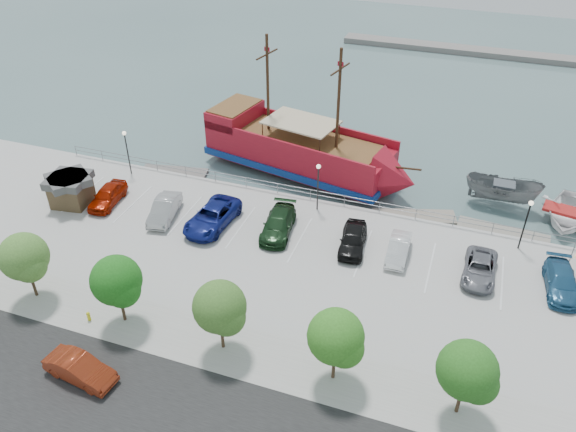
% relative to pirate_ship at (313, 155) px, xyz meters
% --- Properties ---
extents(ground, '(160.00, 160.00, 0.00)m').
position_rel_pirate_ship_xyz_m(ground, '(2.56, -13.34, -2.22)').
color(ground, '#456161').
extents(sidewalk, '(100.00, 4.00, 0.05)m').
position_rel_pirate_ship_xyz_m(sidewalk, '(2.56, -23.34, -1.20)').
color(sidewalk, '#9B9A95').
rests_on(sidewalk, land_slab).
extents(seawall_railing, '(50.00, 0.06, 1.00)m').
position_rel_pirate_ship_xyz_m(seawall_railing, '(2.56, -5.54, -0.69)').
color(seawall_railing, slate).
rests_on(seawall_railing, land_slab).
extents(far_shore, '(40.00, 3.00, 0.80)m').
position_rel_pirate_ship_xyz_m(far_shore, '(12.56, 41.66, -1.82)').
color(far_shore, gray).
rests_on(far_shore, ground).
extents(pirate_ship, '(21.36, 9.71, 13.25)m').
position_rel_pirate_ship_xyz_m(pirate_ship, '(0.00, 0.00, 0.00)').
color(pirate_ship, maroon).
rests_on(pirate_ship, ground).
extents(patrol_boat, '(6.54, 2.77, 2.49)m').
position_rel_pirate_ship_xyz_m(patrol_boat, '(17.10, 0.55, -0.98)').
color(patrol_boat, slate).
rests_on(patrol_boat, ground).
extents(speedboat, '(6.11, 7.62, 1.41)m').
position_rel_pirate_ship_xyz_m(speedboat, '(22.47, -0.35, -1.52)').
color(speedboat, white).
rests_on(speedboat, ground).
extents(dock_west, '(6.54, 2.93, 0.36)m').
position_rel_pirate_ship_xyz_m(dock_west, '(-12.55, -4.14, -2.04)').
color(dock_west, slate).
rests_on(dock_west, ground).
extents(dock_mid, '(7.22, 3.93, 0.40)m').
position_rel_pirate_ship_xyz_m(dock_mid, '(10.34, -4.14, -2.02)').
color(dock_mid, gray).
rests_on(dock_mid, ground).
extents(dock_east, '(7.32, 2.58, 0.41)m').
position_rel_pirate_ship_xyz_m(dock_east, '(17.51, -4.14, -2.01)').
color(dock_east, gray).
rests_on(dock_east, ground).
extents(shed, '(3.58, 3.58, 2.60)m').
position_rel_pirate_ship_xyz_m(shed, '(-17.32, -12.81, 0.17)').
color(shed, brown).
rests_on(shed, land_slab).
extents(street_sedan, '(4.61, 2.08, 1.47)m').
position_rel_pirate_ship_xyz_m(street_sedan, '(-5.20, -28.19, -0.49)').
color(street_sedan, maroon).
rests_on(street_sedan, street).
extents(fire_hydrant, '(0.24, 0.24, 0.70)m').
position_rel_pirate_ship_xyz_m(fire_hydrant, '(-7.60, -24.14, -0.84)').
color(fire_hydrant, yellow).
rests_on(fire_hydrant, sidewalk).
extents(lamp_post_left, '(0.36, 0.36, 4.28)m').
position_rel_pirate_ship_xyz_m(lamp_post_left, '(-15.44, -6.84, 1.72)').
color(lamp_post_left, black).
rests_on(lamp_post_left, land_slab).
extents(lamp_post_mid, '(0.36, 0.36, 4.28)m').
position_rel_pirate_ship_xyz_m(lamp_post_mid, '(2.56, -6.84, 1.72)').
color(lamp_post_mid, black).
rests_on(lamp_post_mid, land_slab).
extents(lamp_post_right, '(0.36, 0.36, 4.28)m').
position_rel_pirate_ship_xyz_m(lamp_post_right, '(18.56, -6.84, 1.72)').
color(lamp_post_right, black).
rests_on(lamp_post_right, land_slab).
extents(tree_b, '(3.30, 3.20, 5.00)m').
position_rel_pirate_ship_xyz_m(tree_b, '(-12.30, -23.41, 2.08)').
color(tree_b, '#473321').
rests_on(tree_b, sidewalk).
extents(tree_c, '(3.30, 3.20, 5.00)m').
position_rel_pirate_ship_xyz_m(tree_c, '(-5.30, -23.41, 2.08)').
color(tree_c, '#473321').
rests_on(tree_c, sidewalk).
extents(tree_d, '(3.30, 3.20, 5.00)m').
position_rel_pirate_ship_xyz_m(tree_d, '(1.70, -23.41, 2.08)').
color(tree_d, '#473321').
rests_on(tree_d, sidewalk).
extents(tree_e, '(3.30, 3.20, 5.00)m').
position_rel_pirate_ship_xyz_m(tree_e, '(8.70, -23.41, 2.08)').
color(tree_e, '#473321').
rests_on(tree_e, sidewalk).
extents(tree_f, '(3.30, 3.20, 5.00)m').
position_rel_pirate_ship_xyz_m(tree_f, '(15.70, -23.41, 2.08)').
color(tree_f, '#473321').
rests_on(tree_f, sidewalk).
extents(parked_car_a, '(2.30, 4.72, 1.55)m').
position_rel_pirate_ship_xyz_m(parked_car_a, '(-14.46, -11.85, -0.44)').
color(parked_car_a, '#951702').
rests_on(parked_car_a, land_slab).
extents(parked_car_b, '(2.51, 4.92, 1.55)m').
position_rel_pirate_ship_xyz_m(parked_car_b, '(-8.86, -12.10, -0.44)').
color(parked_car_b, '#A4A4A5').
rests_on(parked_car_b, land_slab).
extents(parked_car_c, '(3.16, 6.11, 1.65)m').
position_rel_pirate_ship_xyz_m(parked_car_c, '(-4.68, -11.83, -0.40)').
color(parked_car_c, navy).
rests_on(parked_car_c, land_slab).
extents(parked_car_d, '(2.82, 5.57, 1.55)m').
position_rel_pirate_ship_xyz_m(parked_car_d, '(0.62, -10.97, -0.44)').
color(parked_car_d, '#153218').
rests_on(parked_car_d, land_slab).
extents(parked_car_e, '(2.41, 4.86, 1.59)m').
position_rel_pirate_ship_xyz_m(parked_car_e, '(6.63, -10.96, -0.42)').
color(parked_car_e, black).
rests_on(parked_car_e, land_slab).
extents(parked_car_f, '(1.58, 4.24, 1.38)m').
position_rel_pirate_ship_xyz_m(parked_car_f, '(10.06, -10.89, -0.53)').
color(parked_car_f, white).
rests_on(parked_car_f, land_slab).
extents(parked_car_g, '(2.36, 4.89, 1.34)m').
position_rel_pirate_ship_xyz_m(parked_car_g, '(15.90, -11.21, -0.55)').
color(parked_car_g, slate).
rests_on(parked_car_g, land_slab).
extents(parked_car_h, '(2.44, 5.11, 1.44)m').
position_rel_pirate_ship_xyz_m(parked_car_h, '(21.28, -10.88, -0.50)').
color(parked_car_h, '#255A82').
rests_on(parked_car_h, land_slab).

